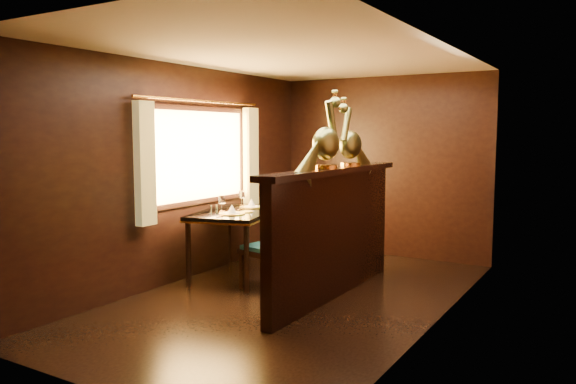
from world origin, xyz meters
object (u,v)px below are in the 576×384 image
dining_table (237,217)px  peacock_left (326,129)px  peacock_right (350,132)px  chair_left (273,232)px  chair_right (314,221)px

dining_table → peacock_left: bearing=-28.9°
dining_table → peacock_right: (1.35, 0.26, 1.00)m
chair_left → chair_right: bearing=95.7°
dining_table → chair_left: bearing=-37.8°
chair_right → peacock_left: (0.58, -0.84, 1.09)m
chair_right → peacock_left: 1.49m
dining_table → peacock_right: 1.70m
chair_right → peacock_right: bearing=-32.8°
chair_left → peacock_right: 1.38m
chair_right → peacock_left: peacock_left is taller
peacock_left → chair_right: bearing=124.6°
chair_left → chair_right: (0.08, 0.80, 0.02)m
chair_left → peacock_left: 1.29m
dining_table → peacock_left: (1.35, -0.32, 1.03)m
peacock_right → peacock_left: bearing=-90.0°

